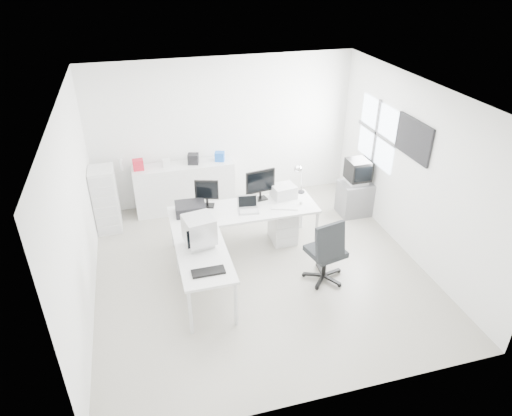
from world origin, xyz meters
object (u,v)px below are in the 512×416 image
object	(u,v)px
drawer_pedestal	(283,225)
filing_cabinet	(106,200)
laser_printer	(284,191)
crt_tv	(358,172)
tv_cabinet	(355,198)
lcd_monitor_large	(260,185)
inkjet_printer	(190,208)
crt_monitor	(199,233)
office_chair	(326,248)
side_desk	(205,277)
lcd_monitor_small	(207,193)
main_desk	(244,229)
sideboard	(185,187)
laptop	(248,206)

from	to	relation	value
drawer_pedestal	filing_cabinet	bearing A→B (deg)	157.98
laser_printer	crt_tv	xyz separation A→B (m)	(1.55, 0.36, 0.01)
tv_cabinet	filing_cabinet	distance (m)	4.55
lcd_monitor_large	filing_cabinet	bearing A→B (deg)	149.42
inkjet_printer	crt_monitor	bearing A→B (deg)	-86.97
drawer_pedestal	inkjet_printer	size ratio (longest dim) A/B	1.27
office_chair	lcd_monitor_large	bearing A→B (deg)	101.23
filing_cabinet	side_desk	bearing A→B (deg)	-59.90
lcd_monitor_small	tv_cabinet	bearing A→B (deg)	23.85
side_desk	tv_cabinet	size ratio (longest dim) A/B	2.18
main_desk	sideboard	xyz separation A→B (m)	(-0.77, 1.59, 0.09)
side_desk	inkjet_printer	size ratio (longest dim) A/B	2.97
main_desk	inkjet_printer	size ratio (longest dim) A/B	5.09
filing_cabinet	crt_tv	bearing A→B (deg)	-8.17
side_desk	office_chair	size ratio (longest dim) A/B	1.26
lcd_monitor_large	laptop	distance (m)	0.49
sideboard	filing_cabinet	distance (m)	1.48
side_desk	inkjet_printer	distance (m)	1.28
tv_cabinet	filing_cabinet	xyz separation A→B (m)	(-4.50, 0.65, 0.27)
main_desk	laptop	xyz separation A→B (m)	(0.05, -0.10, 0.48)
main_desk	laser_printer	world-z (taller)	laser_printer
office_chair	sideboard	xyz separation A→B (m)	(-1.74, 2.73, -0.09)
inkjet_printer	lcd_monitor_large	world-z (taller)	lcd_monitor_large
inkjet_printer	sideboard	distance (m)	1.54
main_desk	sideboard	world-z (taller)	sideboard
drawer_pedestal	side_desk	bearing A→B (deg)	-143.43
crt_monitor	sideboard	bearing A→B (deg)	77.87
drawer_pedestal	lcd_monitor_small	distance (m)	1.44
inkjet_printer	lcd_monitor_large	bearing A→B (deg)	10.15
sideboard	laptop	bearing A→B (deg)	-64.28
side_desk	lcd_monitor_small	distance (m)	1.51
crt_monitor	tv_cabinet	size ratio (longest dim) A/B	0.64
crt_tv	sideboard	world-z (taller)	crt_tv
side_desk	laptop	world-z (taller)	laptop
drawer_pedestal	inkjet_printer	world-z (taller)	inkjet_printer
tv_cabinet	filing_cabinet	bearing A→B (deg)	171.83
side_desk	lcd_monitor_large	world-z (taller)	lcd_monitor_large
inkjet_printer	tv_cabinet	size ratio (longest dim) A/B	0.74
office_chair	crt_monitor	bearing A→B (deg)	158.17
office_chair	crt_tv	distance (m)	2.19
main_desk	crt_monitor	distance (m)	1.33
lcd_monitor_large	crt_tv	size ratio (longest dim) A/B	1.07
inkjet_printer	lcd_monitor_large	size ratio (longest dim) A/B	0.88
laptop	crt_monitor	xyz separation A→B (m)	(-0.90, -0.75, 0.10)
lcd_monitor_small	crt_tv	xyz separation A→B (m)	(2.85, 0.33, -0.12)
drawer_pedestal	filing_cabinet	distance (m)	3.14
main_desk	crt_tv	bearing A→B (deg)	14.02
drawer_pedestal	crt_tv	world-z (taller)	crt_tv
main_desk	tv_cabinet	distance (m)	2.38
laptop	laser_printer	xyz separation A→B (m)	(0.70, 0.32, 0.00)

